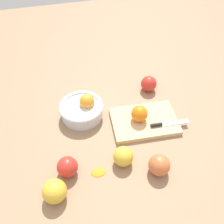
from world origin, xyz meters
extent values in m
plane|color=#997556|center=(0.00, 0.00, 0.00)|extent=(2.40, 2.40, 0.00)
cylinder|color=silver|center=(-0.11, 0.10, 0.03)|extent=(0.17, 0.17, 0.05)
torus|color=silver|center=(-0.11, 0.10, 0.05)|extent=(0.18, 0.18, 0.02)
sphere|color=orange|center=(-0.09, 0.11, 0.07)|extent=(0.06, 0.06, 0.06)
cube|color=#DBB77F|center=(0.12, 0.00, 0.01)|extent=(0.27, 0.19, 0.02)
sphere|color=orange|center=(0.10, 0.01, 0.05)|extent=(0.06, 0.06, 0.06)
cube|color=silver|center=(0.23, -0.05, 0.02)|extent=(0.11, 0.03, 0.00)
cylinder|color=black|center=(0.15, -0.04, 0.03)|extent=(0.05, 0.02, 0.01)
sphere|color=red|center=(0.21, 0.18, 0.04)|extent=(0.07, 0.07, 0.07)
sphere|color=gold|center=(-0.01, -0.15, 0.04)|extent=(0.07, 0.07, 0.07)
sphere|color=gold|center=(-0.25, -0.22, 0.04)|extent=(0.08, 0.08, 0.08)
sphere|color=#CC6638|center=(0.09, -0.21, 0.04)|extent=(0.07, 0.07, 0.07)
sphere|color=red|center=(-0.20, -0.14, 0.04)|extent=(0.07, 0.07, 0.07)
ellipsoid|color=orange|center=(-0.10, -0.17, 0.00)|extent=(0.05, 0.04, 0.01)
camera|label=1|loc=(-0.16, -0.57, 0.74)|focal=38.39mm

